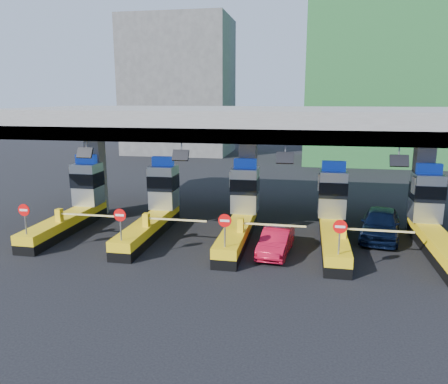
# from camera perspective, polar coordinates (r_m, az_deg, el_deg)

# --- Properties ---
(ground) EXTENTS (120.00, 120.00, 0.00)m
(ground) POSITION_cam_1_polar(r_m,az_deg,el_deg) (24.54, 2.11, -5.86)
(ground) COLOR black
(ground) RESTS_ON ground
(toll_canopy) EXTENTS (28.00, 12.09, 7.00)m
(toll_canopy) POSITION_cam_1_polar(r_m,az_deg,el_deg) (26.21, 3.18, 8.97)
(toll_canopy) COLOR slate
(toll_canopy) RESTS_ON ground
(toll_lane_far_left) EXTENTS (4.43, 8.00, 4.16)m
(toll_lane_far_left) POSITION_cam_1_polar(r_m,az_deg,el_deg) (27.66, -18.71, -1.42)
(toll_lane_far_left) COLOR black
(toll_lane_far_left) RESTS_ON ground
(toll_lane_left) EXTENTS (4.43, 8.00, 4.16)m
(toll_lane_left) POSITION_cam_1_polar(r_m,az_deg,el_deg) (25.60, -8.90, -1.98)
(toll_lane_left) COLOR black
(toll_lane_left) RESTS_ON ground
(toll_lane_center) EXTENTS (4.43, 8.00, 4.16)m
(toll_lane_center) POSITION_cam_1_polar(r_m,az_deg,el_deg) (24.41, 2.24, -2.54)
(toll_lane_center) COLOR black
(toll_lane_center) RESTS_ON ground
(toll_lane_right) EXTENTS (4.43, 8.00, 4.16)m
(toll_lane_right) POSITION_cam_1_polar(r_m,az_deg,el_deg) (24.21, 14.04, -3.04)
(toll_lane_right) COLOR black
(toll_lane_right) RESTS_ON ground
(toll_lane_far_right) EXTENTS (4.43, 8.00, 4.16)m
(toll_lane_far_right) POSITION_cam_1_polar(r_m,az_deg,el_deg) (25.03, 25.55, -3.39)
(toll_lane_far_right) COLOR black
(toll_lane_far_right) RESTS_ON ground
(bg_building_scaffold) EXTENTS (18.00, 12.00, 28.00)m
(bg_building_scaffold) POSITION_cam_1_polar(r_m,az_deg,el_deg) (56.08, 20.49, 18.07)
(bg_building_scaffold) COLOR #1E5926
(bg_building_scaffold) RESTS_ON ground
(bg_building_concrete) EXTENTS (14.00, 10.00, 18.00)m
(bg_building_concrete) POSITION_cam_1_polar(r_m,az_deg,el_deg) (61.60, -5.88, 13.50)
(bg_building_concrete) COLOR #4C4C49
(bg_building_concrete) RESTS_ON ground
(van) EXTENTS (2.92, 5.23, 1.68)m
(van) POSITION_cam_1_polar(r_m,az_deg,el_deg) (25.52, 19.76, -3.91)
(van) COLOR black
(van) RESTS_ON ground
(red_car) EXTENTS (1.74, 3.95, 1.26)m
(red_car) POSITION_cam_1_polar(r_m,az_deg,el_deg) (21.93, 6.79, -6.45)
(red_car) COLOR #AD0D25
(red_car) RESTS_ON ground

